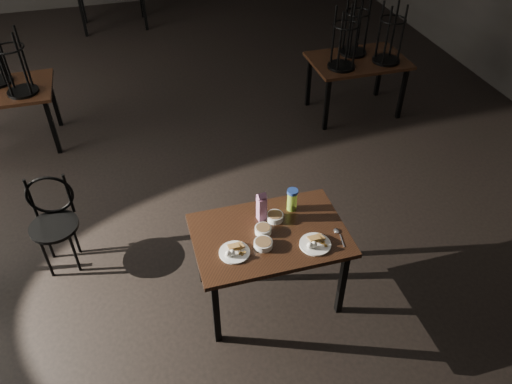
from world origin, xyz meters
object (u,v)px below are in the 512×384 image
object	(u,v)px
juice_carton	(262,207)
water_bottle	(292,200)
bentwood_chair	(53,217)
main_table	(270,240)

from	to	relation	value
juice_carton	water_bottle	bearing A→B (deg)	9.80
water_bottle	bentwood_chair	world-z (taller)	water_bottle
juice_carton	bentwood_chair	distance (m)	1.88
main_table	water_bottle	size ratio (longest dim) A/B	6.05
main_table	bentwood_chair	xyz separation A→B (m)	(-1.70, 0.93, -0.14)
main_table	bentwood_chair	distance (m)	1.94
main_table	bentwood_chair	size ratio (longest dim) A/B	1.35
juice_carton	water_bottle	world-z (taller)	juice_carton
main_table	bentwood_chair	world-z (taller)	bentwood_chair
juice_carton	water_bottle	distance (m)	0.28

